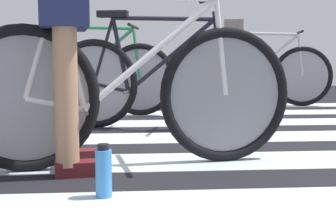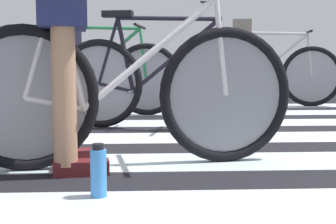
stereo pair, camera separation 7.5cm
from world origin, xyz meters
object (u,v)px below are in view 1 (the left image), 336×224
at_px(bicycle_3_of_4, 89,77).
at_px(water_bottle, 104,172).
at_px(bicycle_1_of_4, 130,91).
at_px(bicycle_4_of_4, 259,74).
at_px(cyclist_1_of_4, 66,42).
at_px(cyclist_4_of_4, 233,51).
at_px(bicycle_2_of_4, 156,81).
at_px(cyclist_3_of_4, 58,52).

height_order(bicycle_3_of_4, water_bottle, bicycle_3_of_4).
height_order(bicycle_1_of_4, bicycle_4_of_4, same).
bearing_deg(bicycle_3_of_4, cyclist_1_of_4, -77.48).
height_order(bicycle_3_of_4, bicycle_4_of_4, same).
relative_size(cyclist_4_of_4, water_bottle, 4.74).
relative_size(bicycle_2_of_4, bicycle_3_of_4, 1.00).
distance_m(cyclist_1_of_4, bicycle_3_of_4, 2.38).
bearing_deg(bicycle_4_of_4, bicycle_1_of_4, -105.60).
bearing_deg(bicycle_2_of_4, bicycle_1_of_4, -87.54).
xyz_separation_m(bicycle_1_of_4, bicycle_4_of_4, (1.55, 3.14, 0.00)).
height_order(cyclist_1_of_4, water_bottle, cyclist_1_of_4).
xyz_separation_m(cyclist_3_of_4, bicycle_4_of_4, (2.27, 0.76, -0.25)).
distance_m(bicycle_2_of_4, cyclist_4_of_4, 2.18).
xyz_separation_m(bicycle_4_of_4, cyclist_4_of_4, (-0.31, 0.06, 0.28)).
bearing_deg(bicycle_3_of_4, cyclist_4_of_4, 37.68).
distance_m(cyclist_3_of_4, bicycle_4_of_4, 2.41).
height_order(bicycle_1_of_4, bicycle_3_of_4, same).
height_order(bicycle_4_of_4, cyclist_4_of_4, cyclist_4_of_4).
bearing_deg(cyclist_3_of_4, water_bottle, -68.11).
xyz_separation_m(bicycle_1_of_4, bicycle_2_of_4, (0.21, 1.30, 0.00)).
bearing_deg(bicycle_1_of_4, bicycle_2_of_4, 72.39).
bearing_deg(water_bottle, bicycle_1_of_4, 79.28).
distance_m(cyclist_3_of_4, water_bottle, 3.03).
xyz_separation_m(cyclist_3_of_4, water_bottle, (0.62, -2.92, -0.53)).
xyz_separation_m(bicycle_3_of_4, cyclist_4_of_4, (1.66, 0.87, 0.28)).
bearing_deg(bicycle_2_of_4, cyclist_3_of_4, 142.19).
xyz_separation_m(cyclist_1_of_4, bicycle_4_of_4, (1.86, 3.18, -0.24)).
distance_m(bicycle_1_of_4, bicycle_4_of_4, 3.50).
bearing_deg(cyclist_4_of_4, bicycle_2_of_4, -108.08).
bearing_deg(cyclist_3_of_4, bicycle_1_of_4, -63.20).
bearing_deg(cyclist_1_of_4, bicycle_4_of_4, 51.09).
bearing_deg(cyclist_1_of_4, bicycle_2_of_4, 60.54).
height_order(bicycle_2_of_4, cyclist_4_of_4, cyclist_4_of_4).
distance_m(bicycle_4_of_4, cyclist_4_of_4, 0.42).
distance_m(bicycle_1_of_4, bicycle_2_of_4, 1.32).
xyz_separation_m(cyclist_1_of_4, water_bottle, (0.20, -0.49, -0.53)).
relative_size(bicycle_1_of_4, bicycle_4_of_4, 1.01).
height_order(cyclist_1_of_4, cyclist_4_of_4, cyclist_4_of_4).
distance_m(bicycle_2_of_4, water_bottle, 1.89).
distance_m(bicycle_2_of_4, cyclist_3_of_4, 1.44).
bearing_deg(cyclist_4_of_4, bicycle_4_of_4, 0.00).
height_order(cyclist_3_of_4, bicycle_4_of_4, cyclist_3_of_4).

